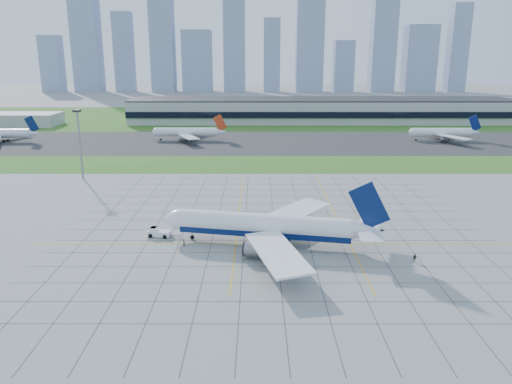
{
  "coord_description": "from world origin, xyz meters",
  "views": [
    {
      "loc": [
        -4.89,
        -116.72,
        44.72
      ],
      "look_at": [
        -5.01,
        20.22,
        7.0
      ],
      "focal_mm": 35.0,
      "sensor_mm": 36.0,
      "label": 1
    }
  ],
  "objects_px": {
    "crew_near": "(184,243)",
    "distant_jet_2": "(443,132)",
    "light_mast": "(79,135)",
    "airliner": "(266,226)",
    "distant_jet_0": "(1,133)",
    "distant_jet_1": "(188,132)",
    "crew_far": "(415,258)",
    "pushback_tug": "(158,232)"
  },
  "relations": [
    {
      "from": "distant_jet_1",
      "to": "light_mast",
      "type": "bearing_deg",
      "value": -107.94
    },
    {
      "from": "distant_jet_2",
      "to": "distant_jet_1",
      "type": "bearing_deg",
      "value": 179.56
    },
    {
      "from": "crew_far",
      "to": "distant_jet_2",
      "type": "xyz_separation_m",
      "value": [
        65.16,
        163.95,
        3.52
      ]
    },
    {
      "from": "light_mast",
      "to": "airliner",
      "type": "bearing_deg",
      "value": -45.09
    },
    {
      "from": "crew_far",
      "to": "distant_jet_2",
      "type": "relative_size",
      "value": 0.05
    },
    {
      "from": "crew_near",
      "to": "distant_jet_1",
      "type": "xyz_separation_m",
      "value": [
        -19.54,
        155.32,
        3.63
      ]
    },
    {
      "from": "crew_far",
      "to": "distant_jet_0",
      "type": "height_order",
      "value": "distant_jet_0"
    },
    {
      "from": "distant_jet_0",
      "to": "pushback_tug",
      "type": "bearing_deg",
      "value": -52.33
    },
    {
      "from": "light_mast",
      "to": "distant_jet_2",
      "type": "bearing_deg",
      "value": 27.31
    },
    {
      "from": "distant_jet_1",
      "to": "pushback_tug",
      "type": "bearing_deg",
      "value": -85.36
    },
    {
      "from": "pushback_tug",
      "to": "distant_jet_1",
      "type": "relative_size",
      "value": 0.2
    },
    {
      "from": "light_mast",
      "to": "pushback_tug",
      "type": "xyz_separation_m",
      "value": [
        40.11,
        -62.08,
        -15.13
      ]
    },
    {
      "from": "light_mast",
      "to": "crew_far",
      "type": "xyz_separation_m",
      "value": [
        100.48,
        -78.43,
        -15.22
      ]
    },
    {
      "from": "airliner",
      "to": "distant_jet_2",
      "type": "xyz_separation_m",
      "value": [
        98.17,
        153.19,
        -0.2
      ]
    },
    {
      "from": "airliner",
      "to": "crew_near",
      "type": "xyz_separation_m",
      "value": [
        -19.9,
        -1.07,
        -3.83
      ]
    },
    {
      "from": "distant_jet_1",
      "to": "distant_jet_2",
      "type": "bearing_deg",
      "value": -0.44
    },
    {
      "from": "light_mast",
      "to": "distant_jet_0",
      "type": "xyz_separation_m",
      "value": [
        -70.66,
        81.41,
        -11.7
      ]
    },
    {
      "from": "light_mast",
      "to": "distant_jet_2",
      "type": "height_order",
      "value": "light_mast"
    },
    {
      "from": "crew_near",
      "to": "distant_jet_2",
      "type": "xyz_separation_m",
      "value": [
        118.07,
        154.27,
        3.62
      ]
    },
    {
      "from": "airliner",
      "to": "crew_far",
      "type": "bearing_deg",
      "value": -6.66
    },
    {
      "from": "distant_jet_0",
      "to": "distant_jet_1",
      "type": "bearing_deg",
      "value": 2.99
    },
    {
      "from": "distant_jet_0",
      "to": "distant_jet_2",
      "type": "relative_size",
      "value": 1.0
    },
    {
      "from": "light_mast",
      "to": "airliner",
      "type": "relative_size",
      "value": 0.47
    },
    {
      "from": "airliner",
      "to": "crew_near",
      "type": "height_order",
      "value": "airliner"
    },
    {
      "from": "light_mast",
      "to": "distant_jet_2",
      "type": "distance_m",
      "value": 186.78
    },
    {
      "from": "pushback_tug",
      "to": "crew_near",
      "type": "xyz_separation_m",
      "value": [
        7.47,
        -6.67,
        -0.19
      ]
    },
    {
      "from": "light_mast",
      "to": "distant_jet_2",
      "type": "xyz_separation_m",
      "value": [
        165.64,
        85.52,
        -11.7
      ]
    },
    {
      "from": "airliner",
      "to": "pushback_tug",
      "type": "distance_m",
      "value": 28.16
    },
    {
      "from": "crew_near",
      "to": "crew_far",
      "type": "height_order",
      "value": "crew_far"
    },
    {
      "from": "light_mast",
      "to": "airliner",
      "type": "height_order",
      "value": "light_mast"
    },
    {
      "from": "distant_jet_0",
      "to": "crew_near",
      "type": "bearing_deg",
      "value": -51.78
    },
    {
      "from": "pushback_tug",
      "to": "distant_jet_2",
      "type": "bearing_deg",
      "value": 61.01
    },
    {
      "from": "crew_near",
      "to": "distant_jet_0",
      "type": "bearing_deg",
      "value": 47.74
    },
    {
      "from": "pushback_tug",
      "to": "crew_far",
      "type": "bearing_deg",
      "value": -3.76
    },
    {
      "from": "distant_jet_0",
      "to": "distant_jet_1",
      "type": "relative_size",
      "value": 1.0
    },
    {
      "from": "crew_far",
      "to": "distant_jet_1",
      "type": "distance_m",
      "value": 180.24
    },
    {
      "from": "airliner",
      "to": "crew_far",
      "type": "height_order",
      "value": "airliner"
    },
    {
      "from": "light_mast",
      "to": "pushback_tug",
      "type": "height_order",
      "value": "light_mast"
    },
    {
      "from": "airliner",
      "to": "distant_jet_1",
      "type": "bearing_deg",
      "value": 115.74
    },
    {
      "from": "distant_jet_0",
      "to": "distant_jet_2",
      "type": "xyz_separation_m",
      "value": [
        236.3,
        4.11,
        -0.0
      ]
    },
    {
      "from": "light_mast",
      "to": "distant_jet_1",
      "type": "relative_size",
      "value": 0.6
    },
    {
      "from": "distant_jet_2",
      "to": "airliner",
      "type": "bearing_deg",
      "value": -122.65
    }
  ]
}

